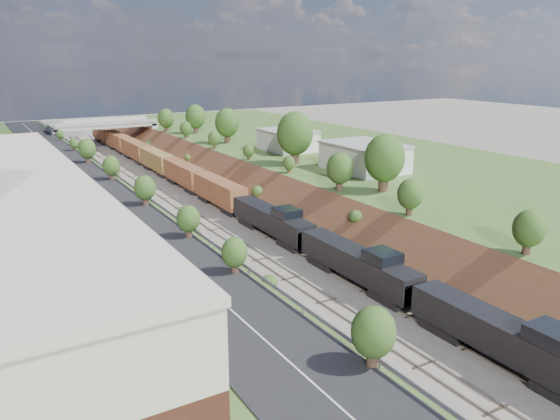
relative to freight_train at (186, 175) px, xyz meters
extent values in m
cube|color=#3F6027|center=(30.40, -14.55, 0.08)|extent=(44.00, 180.00, 5.00)
cube|color=brown|center=(-13.60, -14.55, -2.42)|extent=(10.00, 180.00, 10.00)
cube|color=brown|center=(8.40, -14.55, -2.42)|extent=(10.00, 180.00, 10.00)
cube|color=gray|center=(-5.20, -14.55, -2.33)|extent=(1.58, 180.00, 0.18)
cube|color=gray|center=(0.00, -14.55, -2.33)|extent=(1.58, 180.00, 0.18)
cube|color=black|center=(-18.10, -14.55, 2.63)|extent=(8.00, 180.00, 0.10)
cube|color=#99999E|center=(-14.00, -14.55, 3.13)|extent=(0.06, 171.00, 0.30)
cube|color=brown|center=(-30.60, -36.55, 3.68)|extent=(14.00, 62.00, 2.20)
cube|color=#C0B3A4|center=(-30.60, -36.55, 6.93)|extent=(14.00, 62.00, 4.30)
cube|color=gray|center=(-14.10, 47.45, 0.68)|extent=(1.50, 8.00, 6.20)
cube|color=gray|center=(8.90, 47.45, 0.68)|extent=(1.50, 8.00, 6.20)
cube|color=gray|center=(-2.60, 47.45, 3.78)|extent=(24.00, 8.00, 1.00)
cube|color=gray|center=(-2.60, 43.45, 4.58)|extent=(24.00, 0.30, 0.80)
cube|color=gray|center=(-2.60, 51.45, 4.58)|extent=(24.00, 0.30, 0.80)
cube|color=silver|center=(20.90, -22.55, 4.58)|extent=(9.00, 12.00, 4.00)
cube|color=silver|center=(20.40, -0.55, 4.38)|extent=(8.00, 10.00, 3.60)
cylinder|color=#473323|center=(14.40, -34.55, 3.89)|extent=(1.30, 1.30, 2.62)
ellipsoid|color=#2A4D1B|center=(14.40, -34.55, 7.04)|extent=(5.25, 5.25, 6.30)
cylinder|color=#473323|center=(-14.40, -54.55, 3.19)|extent=(0.66, 0.66, 1.22)
ellipsoid|color=#2A4D1B|center=(-14.40, -54.55, 4.66)|extent=(2.45, 2.45, 2.94)
cube|color=black|center=(0.00, -64.99, -0.25)|extent=(2.74, 16.45, 2.54)
cube|color=black|center=(0.00, -68.71, 1.68)|extent=(2.69, 3.10, 0.90)
cube|color=black|center=(0.00, -47.54, -0.25)|extent=(2.74, 16.45, 2.54)
cube|color=black|center=(0.00, -30.09, -0.25)|extent=(2.74, 16.45, 2.54)
cube|color=brown|center=(0.00, 23.25, 0.12)|extent=(2.74, 88.24, 3.29)
camera|label=1|loc=(-32.85, -87.94, 19.87)|focal=35.00mm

